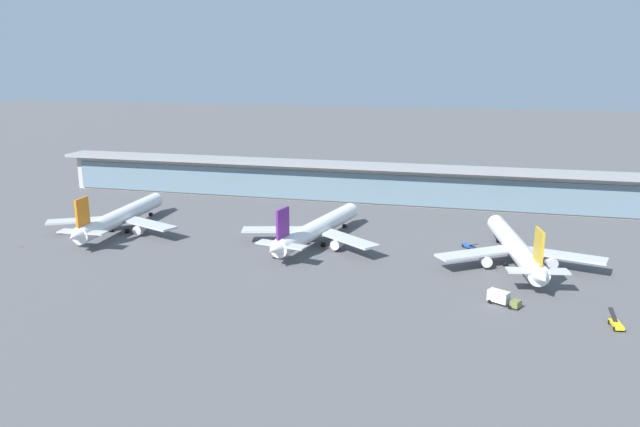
% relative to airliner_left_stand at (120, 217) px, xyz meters
% --- Properties ---
extents(ground_plane, '(1200.00, 1200.00, 0.00)m').
position_rel_airliner_left_stand_xyz_m(ground_plane, '(62.79, -4.06, -4.81)').
color(ground_plane, '#515154').
extents(airliner_left_stand, '(44.05, 57.38, 15.27)m').
position_rel_airliner_left_stand_xyz_m(airliner_left_stand, '(0.00, 0.00, 0.00)').
color(airliner_left_stand, white).
rests_on(airliner_left_stand, ground).
extents(airliner_centre_stand, '(43.27, 57.02, 15.27)m').
position_rel_airliner_left_stand_xyz_m(airliner_centre_stand, '(64.29, 2.05, 0.00)').
color(airliner_centre_stand, white).
rests_on(airliner_centre_stand, ground).
extents(airliner_right_stand, '(43.41, 57.11, 15.27)m').
position_rel_airliner_left_stand_xyz_m(airliner_right_stand, '(120.28, -2.90, 0.00)').
color(airliner_right_stand, white).
rests_on(airliner_right_stand, ground).
extents(service_truck_near_nose_blue, '(4.94, 6.39, 2.70)m').
position_rel_airliner_left_stand_xyz_m(service_truck_near_nose_blue, '(108.24, 8.67, -4.00)').
color(service_truck_near_nose_blue, '#234C9E').
rests_on(service_truck_near_nose_blue, ground).
extents(service_truck_under_wing_yellow, '(2.43, 6.92, 2.70)m').
position_rel_airliner_left_stand_xyz_m(service_truck_under_wing_yellow, '(138.33, -39.39, -4.00)').
color(service_truck_under_wing_yellow, yellow).
rests_on(service_truck_under_wing_yellow, ground).
extents(service_truck_mid_apron_olive, '(7.51, 5.52, 3.10)m').
position_rel_airliner_left_stand_xyz_m(service_truck_mid_apron_olive, '(116.16, -32.90, -3.12)').
color(service_truck_mid_apron_olive, olive).
rests_on(service_truck_mid_apron_olive, ground).
extents(terminal_building, '(243.53, 12.80, 15.20)m').
position_rel_airliner_left_stand_xyz_m(terminal_building, '(62.79, 60.79, 3.06)').
color(terminal_building, '#B2ADA3').
rests_on(terminal_building, ground).
extents(safety_cone_alpha, '(0.62, 0.62, 0.70)m').
position_rel_airliner_left_stand_xyz_m(safety_cone_alpha, '(-18.76, -22.69, -4.49)').
color(safety_cone_alpha, orange).
rests_on(safety_cone_alpha, ground).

